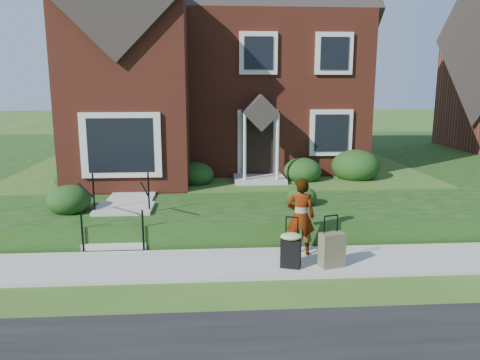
{
  "coord_description": "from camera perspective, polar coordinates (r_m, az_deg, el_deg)",
  "views": [
    {
      "loc": [
        -0.41,
        -9.03,
        3.64
      ],
      "look_at": [
        0.35,
        2.0,
        1.38
      ],
      "focal_mm": 35.0,
      "sensor_mm": 36.0,
      "label": 1
    }
  ],
  "objects": [
    {
      "name": "sidewalk",
      "position": [
        9.73,
        -1.27,
        -10.16
      ],
      "size": [
        60.0,
        1.6,
        0.08
      ],
      "primitive_type": "cube",
      "color": "#9E9B93",
      "rests_on": "ground"
    },
    {
      "name": "main_house",
      "position": [
        18.71,
        -3.47,
        16.52
      ],
      "size": [
        10.4,
        10.2,
        9.4
      ],
      "color": "maroon",
      "rests_on": "terrace"
    },
    {
      "name": "foundation_shrubs",
      "position": [
        14.26,
        0.2,
        1.11
      ],
      "size": [
        10.2,
        4.74,
        1.09
      ],
      "color": "#0F3310",
      "rests_on": "terrace"
    },
    {
      "name": "suitcase_olive",
      "position": [
        9.54,
        11.14,
        -8.34
      ],
      "size": [
        0.53,
        0.38,
        1.04
      ],
      "rotation": [
        0.0,
        0.0,
        0.25
      ],
      "color": "brown",
      "rests_on": "sidewalk"
    },
    {
      "name": "walkway",
      "position": [
        14.5,
        -12.15,
        -0.68
      ],
      "size": [
        1.2,
        6.0,
        0.06
      ],
      "primitive_type": "cube",
      "color": "#9E9B93",
      "rests_on": "terrace"
    },
    {
      "name": "woman",
      "position": [
        9.98,
        7.38,
        -4.43
      ],
      "size": [
        0.67,
        0.5,
        1.66
      ],
      "primitive_type": "imported",
      "rotation": [
        0.0,
        0.0,
        2.96
      ],
      "color": "#999999",
      "rests_on": "sidewalk"
    },
    {
      "name": "front_steps",
      "position": [
        11.52,
        -14.3,
        -4.76
      ],
      "size": [
        1.4,
        2.02,
        1.5
      ],
      "color": "#9E9B93",
      "rests_on": "ground"
    },
    {
      "name": "suitcase_black",
      "position": [
        9.36,
        6.22,
        -8.25
      ],
      "size": [
        0.52,
        0.47,
        1.03
      ],
      "rotation": [
        0.0,
        0.0,
        -0.34
      ],
      "color": "black",
      "rests_on": "sidewalk"
    },
    {
      "name": "ground",
      "position": [
        9.75,
        -1.27,
        -10.38
      ],
      "size": [
        120.0,
        120.0,
        0.0
      ],
      "primitive_type": "plane",
      "color": "#2D5119",
      "rests_on": "ground"
    },
    {
      "name": "terrace",
      "position": [
        20.69,
        8.41,
        2.14
      ],
      "size": [
        44.0,
        20.0,
        0.6
      ],
      "primitive_type": "cube",
      "color": "#14330E",
      "rests_on": "ground"
    }
  ]
}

